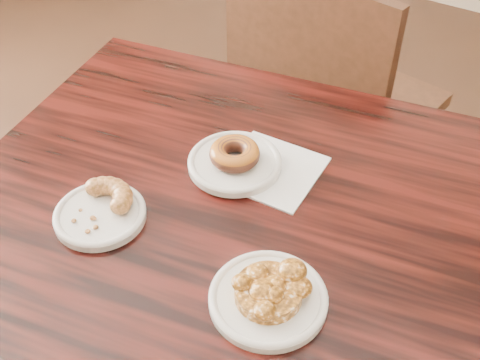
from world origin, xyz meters
The scene contains 9 objects.
cafe_table centered at (-0.04, 0.01, 0.38)m, with size 0.89×0.89×0.75m, color black.
chair_far centered at (-0.14, 0.81, 0.45)m, with size 0.50×0.50×0.90m, color black, non-canonical shape.
napkin centered at (-0.02, 0.17, 0.75)m, with size 0.16×0.16×0.00m, color white.
plate_donut centered at (-0.08, 0.14, 0.76)m, with size 0.16×0.16×0.01m, color white.
plate_cruller centered at (-0.20, -0.08, 0.76)m, with size 0.15×0.15×0.01m, color silver.
plate_fritter centered at (0.11, -0.08, 0.76)m, with size 0.17×0.17×0.01m, color white.
glazed_donut centered at (-0.08, 0.14, 0.78)m, with size 0.09×0.09×0.03m, color #934E15.
apple_fritter centered at (0.11, -0.08, 0.78)m, with size 0.13×0.13×0.03m, color #412206, non-canonical shape.
cruller_fragment centered at (-0.20, -0.08, 0.78)m, with size 0.11×0.11×0.03m, color brown, non-canonical shape.
Camera 1 is at (0.34, -0.52, 1.45)m, focal length 45.00 mm.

